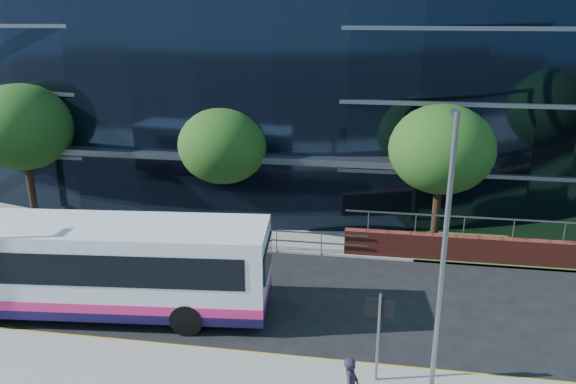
% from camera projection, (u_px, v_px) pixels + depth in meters
% --- Properties ---
extents(ground, '(200.00, 200.00, 0.00)m').
position_uv_depth(ground, '(239.00, 339.00, 18.55)').
color(ground, black).
rests_on(ground, ground).
extents(kerb, '(80.00, 0.25, 0.16)m').
position_uv_depth(kerb, '(231.00, 355.00, 17.59)').
color(kerb, gray).
rests_on(kerb, ground).
extents(yellow_line_outer, '(80.00, 0.08, 0.01)m').
position_uv_depth(yellow_line_outer, '(233.00, 353.00, 17.80)').
color(yellow_line_outer, gold).
rests_on(yellow_line_outer, ground).
extents(yellow_line_inner, '(80.00, 0.08, 0.01)m').
position_uv_depth(yellow_line_inner, '(234.00, 350.00, 17.94)').
color(yellow_line_inner, gold).
rests_on(yellow_line_inner, ground).
extents(far_forecourt, '(50.00, 8.00, 0.10)m').
position_uv_depth(far_forecourt, '(179.00, 213.00, 29.75)').
color(far_forecourt, gray).
rests_on(far_forecourt, ground).
extents(glass_office, '(44.00, 23.10, 16.00)m').
position_uv_depth(glass_office, '(253.00, 47.00, 36.19)').
color(glass_office, black).
rests_on(glass_office, ground).
extents(guard_railings, '(24.00, 0.05, 1.10)m').
position_uv_depth(guard_railings, '(107.00, 225.00, 26.07)').
color(guard_railings, slate).
rests_on(guard_railings, ground).
extents(street_sign, '(0.85, 0.09, 2.80)m').
position_uv_depth(street_sign, '(379.00, 319.00, 15.70)').
color(street_sign, slate).
rests_on(street_sign, pavement_near).
extents(tree_far_a, '(4.95, 4.95, 6.98)m').
position_uv_depth(tree_far_a, '(22.00, 127.00, 27.43)').
color(tree_far_a, black).
rests_on(tree_far_a, ground).
extents(tree_far_b, '(4.29, 4.29, 6.05)m').
position_uv_depth(tree_far_b, '(223.00, 145.00, 26.59)').
color(tree_far_b, black).
rests_on(tree_far_b, ground).
extents(tree_far_c, '(4.62, 4.62, 6.51)m').
position_uv_depth(tree_far_c, '(442.00, 149.00, 24.50)').
color(tree_far_c, black).
rests_on(tree_far_c, ground).
extents(streetlight_east, '(0.15, 0.77, 8.00)m').
position_uv_depth(streetlight_east, '(443.00, 257.00, 14.21)').
color(streetlight_east, slate).
rests_on(streetlight_east, pavement_near).
extents(city_bus, '(12.61, 3.99, 3.36)m').
position_uv_depth(city_bus, '(96.00, 266.00, 19.73)').
color(city_bus, silver).
rests_on(city_bus, ground).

